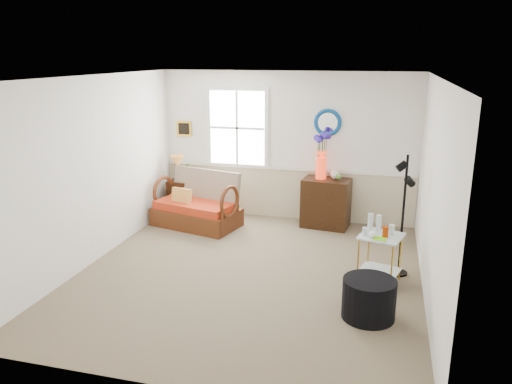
% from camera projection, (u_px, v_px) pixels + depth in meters
% --- Properties ---
extents(floor, '(4.50, 5.00, 0.01)m').
position_uv_depth(floor, '(249.00, 273.00, 6.77)').
color(floor, '#7A6A55').
rests_on(floor, ground).
extents(ceiling, '(4.50, 5.00, 0.01)m').
position_uv_depth(ceiling, '(248.00, 77.00, 6.07)').
color(ceiling, white).
rests_on(ceiling, walls).
extents(walls, '(4.51, 5.01, 2.60)m').
position_uv_depth(walls, '(249.00, 180.00, 6.42)').
color(walls, white).
rests_on(walls, floor).
extents(wainscot, '(4.46, 0.02, 0.90)m').
position_uv_depth(wainscot, '(286.00, 194.00, 8.96)').
color(wainscot, '#C4B796').
rests_on(wainscot, walls).
extents(chair_rail, '(4.46, 0.04, 0.06)m').
position_uv_depth(chair_rail, '(286.00, 168.00, 8.82)').
color(chair_rail, white).
rests_on(chair_rail, walls).
extents(window, '(1.14, 0.06, 1.44)m').
position_uv_depth(window, '(237.00, 128.00, 8.86)').
color(window, white).
rests_on(window, walls).
extents(picture, '(0.28, 0.03, 0.28)m').
position_uv_depth(picture, '(184.00, 129.00, 9.13)').
color(picture, '#BF8E21').
rests_on(picture, walls).
extents(mirror, '(0.47, 0.07, 0.47)m').
position_uv_depth(mirror, '(328.00, 123.00, 8.44)').
color(mirror, '#135E9A').
rests_on(mirror, walls).
extents(loveseat, '(1.58, 1.13, 0.93)m').
position_uv_depth(loveseat, '(196.00, 200.00, 8.52)').
color(loveseat, '#6A3111').
rests_on(loveseat, floor).
extents(throw_pillow, '(0.37, 0.18, 0.36)m').
position_uv_depth(throw_pillow, '(181.00, 199.00, 8.50)').
color(throw_pillow, '#C46826').
rests_on(throw_pillow, loveseat).
extents(lamp_stand, '(0.37, 0.37, 0.64)m').
position_uv_depth(lamp_stand, '(180.00, 197.00, 9.18)').
color(lamp_stand, '#321809').
rests_on(lamp_stand, floor).
extents(table_lamp, '(0.29, 0.29, 0.46)m').
position_uv_depth(table_lamp, '(178.00, 168.00, 9.04)').
color(table_lamp, '#AE6A28').
rests_on(table_lamp, lamp_stand).
extents(potted_plant, '(0.37, 0.40, 0.27)m').
position_uv_depth(potted_plant, '(186.00, 173.00, 9.03)').
color(potted_plant, '#528337').
rests_on(potted_plant, lamp_stand).
extents(cabinet, '(0.83, 0.59, 0.84)m').
position_uv_depth(cabinet, '(326.00, 203.00, 8.50)').
color(cabinet, '#321809').
rests_on(cabinet, floor).
extents(flower_vase, '(0.26, 0.26, 0.77)m').
position_uv_depth(flower_vase, '(322.00, 156.00, 8.33)').
color(flower_vase, red).
rests_on(flower_vase, cabinet).
extents(side_table, '(0.62, 0.62, 0.64)m').
position_uv_depth(side_table, '(380.00, 259.00, 6.43)').
color(side_table, '#AF8B2D').
rests_on(side_table, floor).
extents(tabletop_items, '(0.45, 0.45, 0.24)m').
position_uv_depth(tabletop_items, '(378.00, 226.00, 6.34)').
color(tabletop_items, silver).
rests_on(tabletop_items, side_table).
extents(floor_lamp, '(0.31, 0.31, 1.64)m').
position_uv_depth(floor_lamp, '(403.00, 216.00, 6.53)').
color(floor_lamp, black).
rests_on(floor_lamp, floor).
extents(ottoman, '(0.72, 0.72, 0.46)m').
position_uv_depth(ottoman, '(369.00, 299.00, 5.58)').
color(ottoman, black).
rests_on(ottoman, floor).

